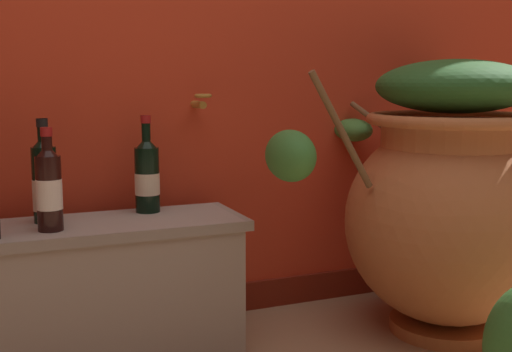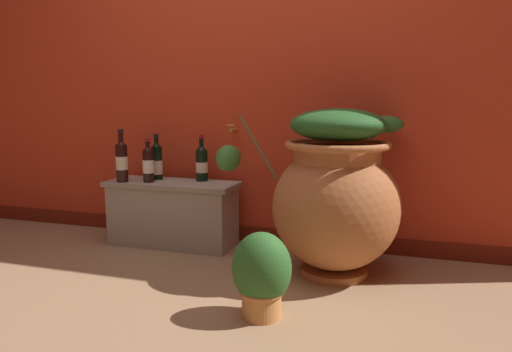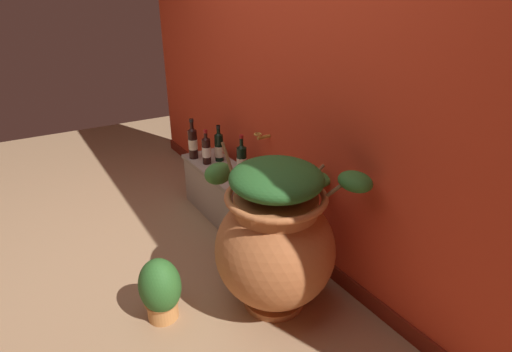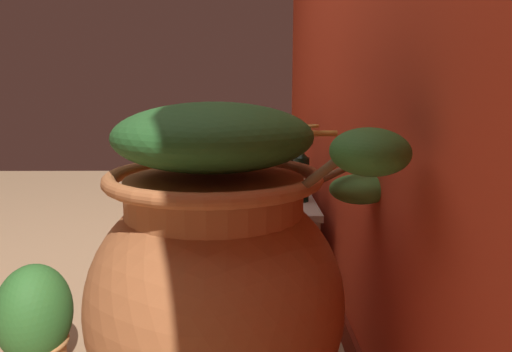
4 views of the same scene
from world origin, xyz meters
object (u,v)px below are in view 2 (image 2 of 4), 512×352
object	(u,v)px
wine_bottle_left	(202,162)
potted_shrub	(262,275)
wine_bottle_middle	(148,163)
wine_bottle_back	(122,160)
terracotta_urn	(335,194)
wine_bottle_right	(157,161)

from	to	relation	value
wine_bottle_left	potted_shrub	bearing A→B (deg)	-53.44
wine_bottle_left	wine_bottle_middle	size ratio (longest dim) A/B	1.07
wine_bottle_middle	wine_bottle_back	distance (m)	0.17
wine_bottle_left	wine_bottle_middle	bearing A→B (deg)	-154.14
terracotta_urn	wine_bottle_back	bearing A→B (deg)	174.75
terracotta_urn	wine_bottle_left	bearing A→B (deg)	160.76
wine_bottle_left	wine_bottle_middle	world-z (taller)	wine_bottle_left
wine_bottle_left	potted_shrub	size ratio (longest dim) A/B	0.80
terracotta_urn	wine_bottle_middle	distance (m)	1.22
wine_bottle_right	terracotta_urn	bearing A→B (deg)	-13.10
wine_bottle_middle	terracotta_urn	bearing A→B (deg)	-7.92
wine_bottle_middle	wine_bottle_back	xyz separation A→B (m)	(-0.16, -0.04, 0.02)
terracotta_urn	potted_shrub	distance (m)	0.69
wine_bottle_back	potted_shrub	bearing A→B (deg)	-32.36
wine_bottle_middle	potted_shrub	size ratio (longest dim) A/B	0.75
wine_bottle_right	potted_shrub	world-z (taller)	wine_bottle_right
wine_bottle_back	wine_bottle_middle	bearing A→B (deg)	14.29
wine_bottle_middle	wine_bottle_back	world-z (taller)	wine_bottle_back
wine_bottle_middle	wine_bottle_back	bearing A→B (deg)	-165.71
wine_bottle_left	wine_bottle_right	world-z (taller)	wine_bottle_left
terracotta_urn	wine_bottle_left	xyz separation A→B (m)	(-0.90, 0.31, 0.09)
wine_bottle_middle	wine_bottle_back	size ratio (longest dim) A/B	0.84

